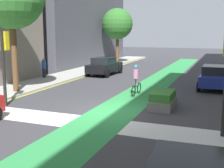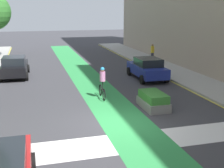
% 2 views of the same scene
% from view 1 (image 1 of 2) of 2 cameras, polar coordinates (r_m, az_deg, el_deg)
% --- Properties ---
extents(ground_plane, '(120.00, 120.00, 0.00)m').
position_cam_1_polar(ground_plane, '(14.27, -0.97, -5.28)').
color(ground_plane, '#38383D').
extents(bike_lane_paint, '(2.40, 60.00, 0.01)m').
position_cam_1_polar(bike_lane_paint, '(14.14, 0.43, -5.41)').
color(bike_lane_paint, '#2D8C47').
rests_on(bike_lane_paint, ground_plane).
extents(crosswalk_band, '(12.00, 1.80, 0.01)m').
position_cam_1_polar(crosswalk_band, '(12.52, -4.46, -7.50)').
color(crosswalk_band, silver).
rests_on(crosswalk_band, ground_plane).
extents(curb_stripe_left, '(0.16, 60.00, 0.01)m').
position_cam_1_polar(curb_stripe_left, '(17.38, -19.65, -3.07)').
color(curb_stripe_left, yellow).
rests_on(curb_stripe_left, ground_plane).
extents(traffic_signal_near_left, '(0.35, 0.52, 3.81)m').
position_cam_1_polar(traffic_signal_near_left, '(15.93, -20.11, 5.52)').
color(traffic_signal_near_left, black).
rests_on(traffic_signal_near_left, ground_plane).
extents(car_black_left_far, '(2.15, 4.26, 1.57)m').
position_cam_1_polar(car_black_left_far, '(26.19, -1.47, 3.51)').
color(car_black_left_far, black).
rests_on(car_black_left_far, ground_plane).
extents(car_blue_right_far, '(2.06, 4.22, 1.57)m').
position_cam_1_polar(car_blue_right_far, '(20.96, 19.32, 1.32)').
color(car_blue_right_far, navy).
rests_on(car_blue_right_far, ground_plane).
extents(cyclist_in_lane, '(0.32, 1.73, 1.86)m').
position_cam_1_polar(cyclist_in_lane, '(17.71, 4.68, 0.90)').
color(cyclist_in_lane, black).
rests_on(cyclist_in_lane, ground_plane).
extents(pedestrian_sidewalk_left_a, '(0.34, 0.34, 1.58)m').
position_cam_1_polar(pedestrian_sidewalk_left_a, '(24.28, -13.06, 3.09)').
color(pedestrian_sidewalk_left_a, '#262638').
rests_on(pedestrian_sidewalk_left_a, sidewalk_left).
extents(street_tree_far, '(3.63, 3.63, 6.40)m').
position_cam_1_polar(street_tree_far, '(35.35, 1.05, 11.54)').
color(street_tree_far, brown).
rests_on(street_tree_far, sidewalk_left).
extents(median_planter, '(1.13, 2.05, 0.85)m').
position_cam_1_polar(median_planter, '(14.99, 9.79, -3.09)').
color(median_planter, slate).
rests_on(median_planter, ground_plane).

